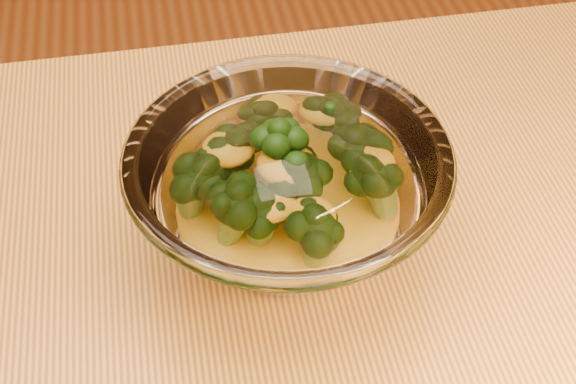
{
  "coord_description": "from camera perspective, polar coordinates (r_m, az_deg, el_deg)",
  "views": [
    {
      "loc": [
        -0.18,
        -0.3,
        1.24
      ],
      "look_at": [
        -0.1,
        0.11,
        0.81
      ],
      "focal_mm": 50.0,
      "sensor_mm": 36.0,
      "label": 1
    }
  ],
  "objects": [
    {
      "name": "glass_bowl",
      "position": [
        0.6,
        0.0,
        -0.35
      ],
      "size": [
        0.24,
        0.24,
        0.11
      ],
      "color": "white",
      "rests_on": "table"
    },
    {
      "name": "cheese_sauce",
      "position": [
        0.62,
        -0.0,
        -1.8
      ],
      "size": [
        0.12,
        0.12,
        0.03
      ],
      "primitive_type": "ellipsoid",
      "color": "gold",
      "rests_on": "glass_bowl"
    },
    {
      "name": "broccoli_heap",
      "position": [
        0.6,
        0.08,
        1.29
      ],
      "size": [
        0.17,
        0.16,
        0.08
      ],
      "color": "black",
      "rests_on": "cheese_sauce"
    }
  ]
}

